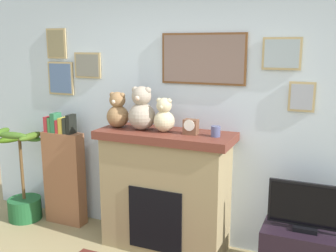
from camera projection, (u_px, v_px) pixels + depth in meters
The scene contains 10 objects.
back_wall at pixel (188, 117), 4.01m from camera, with size 5.20×0.15×2.60m.
fireplace at pixel (165, 190), 3.92m from camera, with size 1.34×0.56×1.21m.
bookshelf at pixel (64, 174), 4.47m from camera, with size 0.48×0.16×1.29m.
potted_plant at pixel (23, 188), 4.60m from camera, with size 0.53×0.52×1.09m.
television at pixel (307, 208), 3.34m from camera, with size 0.65×0.14×0.43m.
candle_jar at pixel (216, 131), 3.57m from camera, with size 0.09×0.09×0.10m, color #4C517A.
mantel_clock at pixel (191, 127), 3.66m from camera, with size 0.13×0.10×0.15m.
teddy_bear_brown at pixel (118, 112), 3.95m from camera, with size 0.23×0.23×0.36m.
teddy_bear_cream at pixel (142, 110), 3.84m from camera, with size 0.27×0.27×0.43m.
teddy_bear_grey at pixel (164, 117), 3.75m from camera, with size 0.21×0.21×0.33m.
Camera 1 is at (1.37, -1.70, 2.03)m, focal length 41.98 mm.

